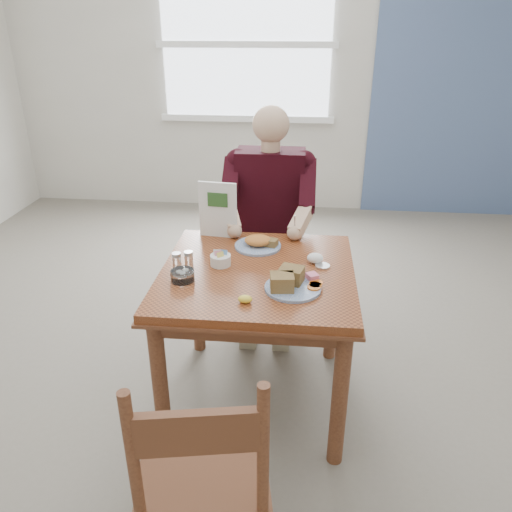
# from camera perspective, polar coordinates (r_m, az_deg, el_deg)

# --- Properties ---
(floor) EXTENTS (6.00, 6.00, 0.00)m
(floor) POSITION_cam_1_polar(r_m,az_deg,el_deg) (2.76, 0.15, -15.62)
(floor) COLOR #665F52
(floor) RESTS_ON ground
(wall_back) EXTENTS (5.50, 0.00, 5.50)m
(wall_back) POSITION_cam_1_polar(r_m,az_deg,el_deg) (5.09, 3.72, 20.73)
(wall_back) COLOR beige
(wall_back) RESTS_ON ground
(accent_panel) EXTENTS (1.60, 0.02, 2.80)m
(accent_panel) POSITION_cam_1_polar(r_m,az_deg,el_deg) (5.26, 22.48, 19.16)
(accent_panel) COLOR #4A5F89
(accent_panel) RESTS_ON ground
(lemon_wedge) EXTENTS (0.06, 0.04, 0.03)m
(lemon_wedge) POSITION_cam_1_polar(r_m,az_deg,el_deg) (2.06, -1.26, -4.95)
(lemon_wedge) COLOR yellow
(lemon_wedge) RESTS_ON table
(napkin) EXTENTS (0.08, 0.07, 0.05)m
(napkin) POSITION_cam_1_polar(r_m,az_deg,el_deg) (2.41, 6.76, -0.23)
(napkin) COLOR white
(napkin) RESTS_ON table
(metal_dish) EXTENTS (0.08, 0.08, 0.01)m
(metal_dish) POSITION_cam_1_polar(r_m,az_deg,el_deg) (2.38, 7.60, -1.13)
(metal_dish) COLOR silver
(metal_dish) RESTS_ON table
(window) EXTENTS (1.72, 0.04, 1.42)m
(window) POSITION_cam_1_polar(r_m,az_deg,el_deg) (5.08, -1.14, 23.03)
(window) COLOR white
(window) RESTS_ON wall_back
(table) EXTENTS (0.92, 0.92, 0.75)m
(table) POSITION_cam_1_polar(r_m,az_deg,el_deg) (2.39, 0.17, -3.98)
(table) COLOR brown
(table) RESTS_ON ground
(chair_far) EXTENTS (0.42, 0.42, 0.95)m
(chair_far) POSITION_cam_1_polar(r_m,az_deg,el_deg) (3.17, 1.57, 0.54)
(chair_far) COLOR brown
(chair_far) RESTS_ON ground
(chair_near) EXTENTS (0.49, 0.49, 0.95)m
(chair_near) POSITION_cam_1_polar(r_m,az_deg,el_deg) (1.76, -6.05, -23.79)
(chair_near) COLOR brown
(chair_near) RESTS_ON ground
(diner) EXTENTS (0.53, 0.56, 1.39)m
(diner) POSITION_cam_1_polar(r_m,az_deg,el_deg) (2.96, 1.52, 5.66)
(diner) COLOR gray
(diner) RESTS_ON chair_far
(near_plate) EXTENTS (0.26, 0.25, 0.08)m
(near_plate) POSITION_cam_1_polar(r_m,az_deg,el_deg) (2.17, 4.00, -3.02)
(near_plate) COLOR white
(near_plate) RESTS_ON table
(far_plate) EXTENTS (0.30, 0.30, 0.06)m
(far_plate) POSITION_cam_1_polar(r_m,az_deg,el_deg) (2.56, 0.33, 1.50)
(far_plate) COLOR white
(far_plate) RESTS_ON table
(caddy) EXTENTS (0.11, 0.11, 0.07)m
(caddy) POSITION_cam_1_polar(r_m,az_deg,el_deg) (2.37, -4.08, -0.44)
(caddy) COLOR white
(caddy) RESTS_ON table
(shakers) EXTENTS (0.11, 0.08, 0.09)m
(shakers) POSITION_cam_1_polar(r_m,az_deg,el_deg) (2.33, -8.36, -0.62)
(shakers) COLOR white
(shakers) RESTS_ON table
(creamer) EXTENTS (0.14, 0.14, 0.05)m
(creamer) POSITION_cam_1_polar(r_m,az_deg,el_deg) (2.25, -8.40, -2.21)
(creamer) COLOR white
(creamer) RESTS_ON table
(menu) EXTENTS (0.21, 0.04, 0.30)m
(menu) POSITION_cam_1_polar(r_m,az_deg,el_deg) (2.65, -4.39, 5.31)
(menu) COLOR white
(menu) RESTS_ON table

